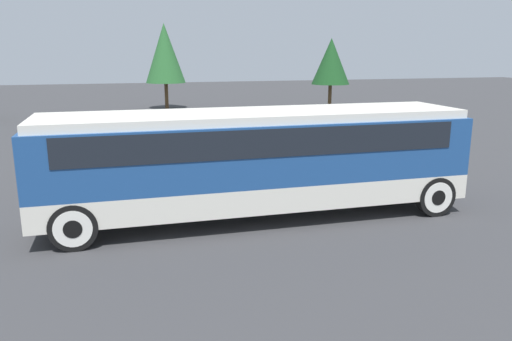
{
  "coord_description": "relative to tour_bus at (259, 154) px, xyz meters",
  "views": [
    {
      "loc": [
        -3.4,
        -12.56,
        4.44
      ],
      "look_at": [
        0.0,
        0.0,
        1.3
      ],
      "focal_mm": 35.0,
      "sensor_mm": 36.0,
      "label": 1
    }
  ],
  "objects": [
    {
      "name": "tour_bus",
      "position": [
        0.0,
        0.0,
        0.0
      ],
      "size": [
        11.34,
        2.69,
        2.89
      ],
      "color": "silver",
      "rests_on": "ground_plane"
    },
    {
      "name": "ground_plane",
      "position": [
        -0.1,
        0.0,
        -1.76
      ],
      "size": [
        120.0,
        120.0,
        0.0
      ],
      "primitive_type": "plane",
      "color": "#38383A"
    },
    {
      "name": "parked_car_mid",
      "position": [
        3.72,
        6.56,
        -1.07
      ],
      "size": [
        4.22,
        1.79,
        1.37
      ],
      "color": "silver",
      "rests_on": "ground_plane"
    },
    {
      "name": "tree_center",
      "position": [
        -0.01,
        27.09,
        2.46
      ],
      "size": [
        3.04,
        3.04,
        6.47
      ],
      "color": "brown",
      "rests_on": "ground_plane"
    },
    {
      "name": "parked_car_near",
      "position": [
        1.43,
        8.96,
        -1.11
      ],
      "size": [
        4.52,
        1.79,
        1.3
      ],
      "color": "#2D5638",
      "rests_on": "ground_plane"
    },
    {
      "name": "tree_left",
      "position": [
        12.68,
        24.62,
        1.84
      ],
      "size": [
        2.99,
        2.99,
        5.39
      ],
      "color": "brown",
      "rests_on": "ground_plane"
    }
  ]
}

